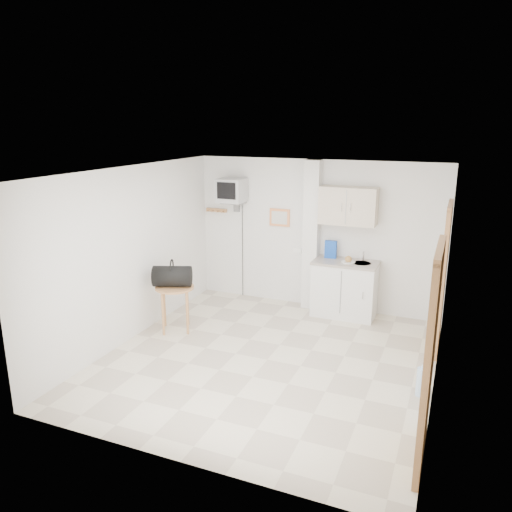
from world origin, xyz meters
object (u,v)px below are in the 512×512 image
at_px(duffel_bag, 172,276).
at_px(water_bottle, 422,382).
at_px(crt_television, 232,191).
at_px(round_table, 175,293).

bearing_deg(duffel_bag, water_bottle, -29.65).
relative_size(crt_television, duffel_bag, 3.36).
height_order(duffel_bag, water_bottle, duffel_bag).
bearing_deg(water_bottle, crt_television, 147.64).
xyz_separation_m(round_table, duffel_bag, (-0.03, 0.00, 0.26)).
height_order(crt_television, water_bottle, crt_television).
bearing_deg(water_bottle, round_table, 171.42).
bearing_deg(crt_television, duffel_bag, -98.17).
relative_size(crt_television, water_bottle, 5.60).
height_order(crt_television, round_table, crt_television).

